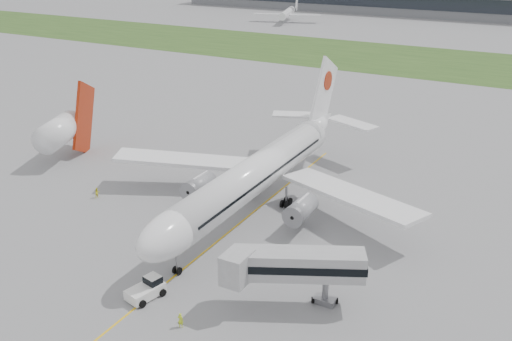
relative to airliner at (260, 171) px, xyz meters
The scene contains 14 objects.
ground 7.47m from the airliner, 90.00° to the right, with size 600.00×600.00×0.00m, color #949396.
apron_markings 11.38m from the airliner, 90.00° to the right, with size 70.00×70.00×0.04m, color yellow, non-canonical shape.
grass_strip 115.27m from the airliner, 90.00° to the left, with size 600.00×50.00×0.02m, color #2B4C1C.
terminal_building 225.01m from the airliner, 90.00° to the left, with size 320.00×22.30×14.00m.
control_tower 244.38m from the airliner, 111.62° to the left, with size 12.00×12.00×56.00m, color slate, non-canonical shape.
airliner is the anchor object (origin of this frame).
pushback_tug 25.36m from the airliner, 90.51° to the right, with size 3.49×4.49×2.09m.
jet_bridge 23.71m from the airliner, 54.06° to the right, with size 13.58×9.58×6.64m.
safety_cone_left 27.12m from the airliner, 91.77° to the right, with size 0.41×0.41×0.56m, color #FF620D.
safety_cone_right 25.40m from the airliner, 88.85° to the right, with size 0.36×0.36×0.50m, color #FF620D.
ground_crew_near 28.60m from the airliner, 77.71° to the right, with size 0.60×0.39×1.64m, color #BFDE25.
ground_crew_far 24.70m from the airliner, 158.87° to the right, with size 0.76×0.59×1.57m, color yellow.
neighbor_aircraft 38.67m from the airliner, behind, with size 7.86×16.66×13.50m.
distant_aircraft_left 190.18m from the airliner, 114.66° to the left, with size 30.19×26.63×11.54m, color white, non-canonical shape.
Camera 1 is at (34.85, -59.78, 35.95)m, focal length 40.00 mm.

